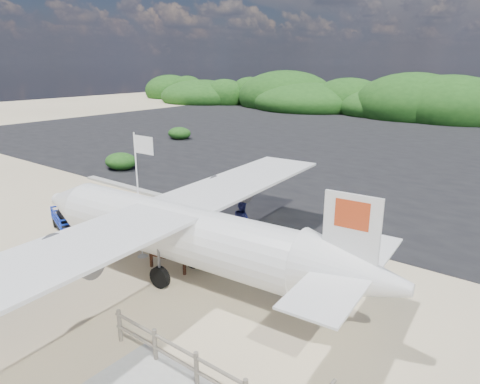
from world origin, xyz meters
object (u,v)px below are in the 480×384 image
object	(u,v)px
signboard	(168,271)
crew_c	(181,230)
crew_a	(202,233)
crew_b	(242,220)
baggage_cart	(70,231)
flagpole	(143,256)

from	to	relation	value
signboard	crew_c	size ratio (longest dim) A/B	1.09
crew_a	signboard	bearing A→B (deg)	74.80
crew_a	crew_b	xyz separation A→B (m)	(0.37, 2.24, -0.04)
baggage_cart	crew_b	xyz separation A→B (m)	(7.07, 4.23, 0.92)
signboard	crew_a	size ratio (longest dim) A/B	0.90
crew_a	crew_c	bearing A→B (deg)	-14.13
crew_b	crew_c	size ratio (longest dim) A/B	1.17
flagpole	crew_c	distance (m)	1.97
crew_b	crew_a	bearing A→B (deg)	102.59
signboard	crew_a	distance (m)	2.17
baggage_cart	signboard	world-z (taller)	signboard
flagpole	crew_b	xyz separation A→B (m)	(2.17, 3.94, 0.92)
signboard	crew_c	world-z (taller)	crew_c
baggage_cart	crew_c	xyz separation A→B (m)	(5.49, 1.99, 0.79)
baggage_cart	crew_a	bearing A→B (deg)	35.99
signboard	crew_c	bearing A→B (deg)	108.83
baggage_cart	flagpole	xyz separation A→B (m)	(4.90, 0.28, 0.00)
signboard	crew_b	xyz separation A→B (m)	(0.40, 4.18, 0.92)
signboard	crew_a	bearing A→B (deg)	76.47
baggage_cart	crew_c	distance (m)	5.90
crew_c	signboard	bearing A→B (deg)	137.29
flagpole	crew_a	bearing A→B (deg)	43.28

